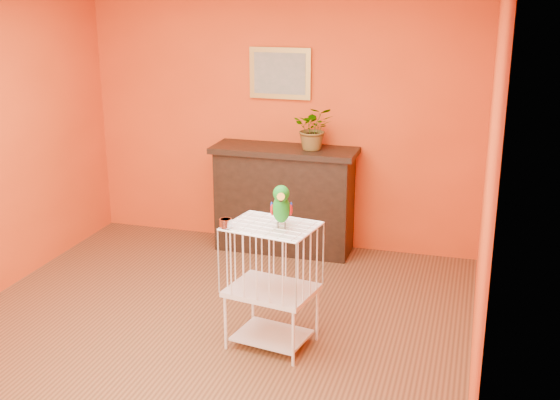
% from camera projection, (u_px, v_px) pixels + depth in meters
% --- Properties ---
extents(ground, '(4.50, 4.50, 0.00)m').
position_uv_depth(ground, '(199.00, 339.00, 5.34)').
color(ground, brown).
rests_on(ground, ground).
extents(room_shell, '(4.50, 4.50, 4.50)m').
position_uv_depth(room_shell, '(191.00, 135.00, 4.87)').
color(room_shell, '#E74B15').
rests_on(room_shell, ground).
extents(console_cabinet, '(1.43, 0.51, 1.06)m').
position_uv_depth(console_cabinet, '(284.00, 199.00, 6.99)').
color(console_cabinet, black).
rests_on(console_cabinet, ground).
extents(potted_plant, '(0.47, 0.50, 0.33)m').
position_uv_depth(potted_plant, '(313.00, 133.00, 6.70)').
color(potted_plant, '#26722D').
rests_on(potted_plant, console_cabinet).
extents(framed_picture, '(0.62, 0.04, 0.50)m').
position_uv_depth(framed_picture, '(280.00, 73.00, 6.86)').
color(framed_picture, '#B49340').
rests_on(framed_picture, room_shell).
extents(birdcage, '(0.68, 0.57, 0.94)m').
position_uv_depth(birdcage, '(272.00, 284.00, 5.12)').
color(birdcage, white).
rests_on(birdcage, ground).
extents(feed_cup, '(0.09, 0.09, 0.06)m').
position_uv_depth(feed_cup, '(226.00, 223.00, 4.93)').
color(feed_cup, silver).
rests_on(feed_cup, birdcage).
extents(parrot, '(0.17, 0.29, 0.33)m').
position_uv_depth(parrot, '(281.00, 206.00, 4.88)').
color(parrot, '#59544C').
rests_on(parrot, birdcage).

